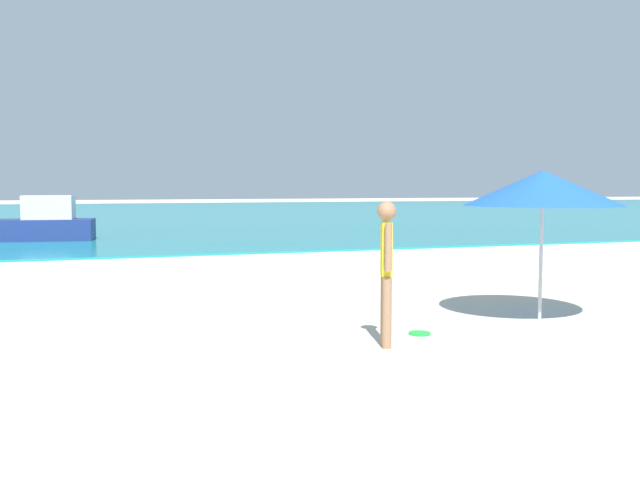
{
  "coord_description": "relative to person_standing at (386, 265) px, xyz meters",
  "views": [
    {
      "loc": [
        -3.16,
        -3.44,
        1.87
      ],
      "look_at": [
        0.05,
        5.89,
        1.11
      ],
      "focal_mm": 38.64,
      "sensor_mm": 36.0,
      "label": 1
    }
  ],
  "objects": [
    {
      "name": "person_standing",
      "position": [
        0.0,
        0.0,
        0.0
      ],
      "size": [
        0.23,
        0.38,
        1.71
      ],
      "rotation": [
        0.0,
        0.0,
        1.27
      ],
      "color": "#936B4C",
      "rests_on": "ground"
    },
    {
      "name": "frisbee",
      "position": [
        0.69,
        0.48,
        -0.96
      ],
      "size": [
        0.28,
        0.28,
        0.03
      ],
      "primitive_type": "cylinder",
      "color": "green",
      "rests_on": "ground"
    },
    {
      "name": "ground",
      "position": [
        -0.15,
        -3.83,
        -0.97
      ],
      "size": [
        200.0,
        200.0,
        0.0
      ],
      "primitive_type": "plane",
      "color": "beige"
    },
    {
      "name": "water",
      "position": [
        -0.15,
        41.31,
        -0.94
      ],
      "size": [
        160.0,
        60.0,
        0.06
      ],
      "primitive_type": "cube",
      "color": "teal",
      "rests_on": "ground"
    },
    {
      "name": "boat_near",
      "position": [
        -5.06,
        17.87,
        -0.38
      ],
      "size": [
        4.62,
        2.0,
        1.52
      ],
      "rotation": [
        0.0,
        0.0,
        3.01
      ],
      "color": "navy",
      "rests_on": "water"
    },
    {
      "name": "beach_umbrella",
      "position": [
        2.74,
        0.81,
        0.88
      ],
      "size": [
        2.19,
        2.19,
        2.1
      ],
      "color": "#B7B7BC",
      "rests_on": "ground"
    }
  ]
}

